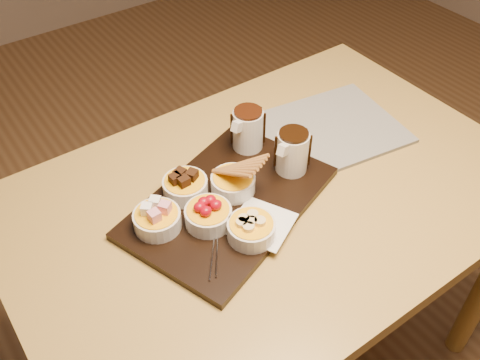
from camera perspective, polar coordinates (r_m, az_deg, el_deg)
ground at (r=1.83m, az=2.42°, el=-18.09°), size 5.00×5.00×0.00m
dining_table at (r=1.30m, az=3.25°, el=-4.26°), size 1.20×0.80×0.75m
serving_board at (r=1.19m, az=-1.18°, el=-2.36°), size 0.53×0.44×0.02m
napkin at (r=1.13m, az=2.34°, el=-4.67°), size 0.16×0.16×0.00m
bowl_marshmallows at (r=1.13m, az=-8.81°, el=-4.25°), size 0.10×0.10×0.04m
bowl_cake at (r=1.19m, az=-5.85°, el=-0.75°), size 0.10×0.10×0.04m
bowl_strawberries at (r=1.12m, az=-3.39°, el=-3.87°), size 0.10×0.10×0.04m
bowl_biscotti at (r=1.19m, az=-0.74°, el=-0.38°), size 0.10×0.10×0.04m
bowl_bananas at (r=1.10m, az=1.21°, el=-5.34°), size 0.10×0.10×0.04m
pitcher_dark_chocolate at (r=1.23m, az=5.60°, el=2.96°), size 0.09×0.09×0.10m
pitcher_milk_chocolate at (r=1.28m, az=0.84°, el=5.37°), size 0.09×0.09×0.10m
fondue_skewers at (r=1.12m, az=-2.66°, el=-5.25°), size 0.22×0.19×0.01m
newspaper at (r=1.41m, az=9.42°, el=5.33°), size 0.40×0.34×0.01m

